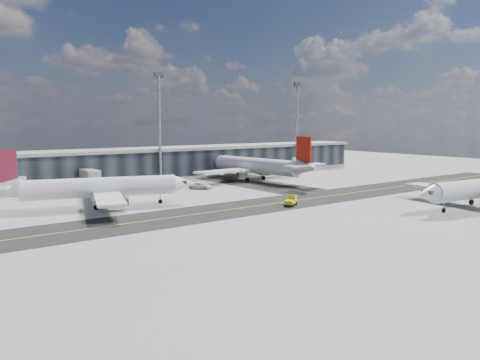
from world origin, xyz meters
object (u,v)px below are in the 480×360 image
at_px(airliner_af, 97,188).
at_px(airliner_redtail, 254,166).
at_px(service_van, 201,186).
at_px(baggage_tug, 291,200).

xyz_separation_m(airliner_af, airliner_redtail, (48.99, 14.03, 0.44)).
distance_m(airliner_af, service_van, 29.91).
height_order(airliner_af, airliner_redtail, airliner_redtail).
relative_size(airliner_af, service_van, 6.50).
distance_m(airliner_redtail, baggage_tug, 39.49).
xyz_separation_m(baggage_tug, service_van, (-2.01, 29.55, -0.24)).
bearing_deg(airliner_redtail, baggage_tug, -124.27).
bearing_deg(airliner_af, service_van, 124.36).
bearing_deg(baggage_tug, airliner_redtail, 123.45).
height_order(airliner_redtail, baggage_tug, airliner_redtail).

